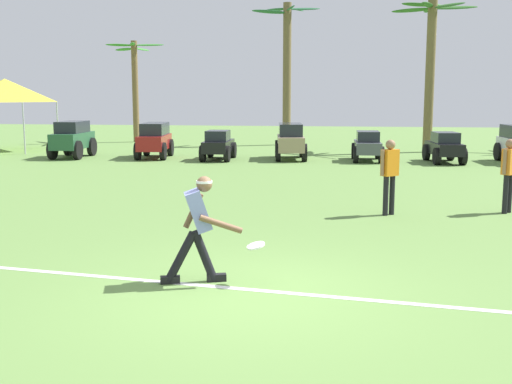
% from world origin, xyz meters
% --- Properties ---
extents(ground_plane, '(80.00, 80.00, 0.00)m').
position_xyz_m(ground_plane, '(0.00, 0.00, 0.00)').
color(ground_plane, '#5F8540').
extents(field_line_paint, '(25.20, 3.88, 0.01)m').
position_xyz_m(field_line_paint, '(0.00, 0.18, 0.00)').
color(field_line_paint, white).
rests_on(field_line_paint, ground_plane).
extents(frisbee_thrower, '(1.11, 0.47, 1.43)m').
position_xyz_m(frisbee_thrower, '(-0.73, 0.43, 0.80)').
color(frisbee_thrower, black).
rests_on(frisbee_thrower, ground_plane).
extents(frisbee_in_flight, '(0.34, 0.34, 0.09)m').
position_xyz_m(frisbee_in_flight, '(0.04, 0.45, 0.52)').
color(frisbee_in_flight, white).
extents(teammate_near_sideline, '(0.37, 0.42, 1.56)m').
position_xyz_m(teammate_near_sideline, '(4.61, 6.13, 0.94)').
color(teammate_near_sideline, black).
rests_on(teammate_near_sideline, ground_plane).
extents(teammate_midfield, '(0.42, 0.38, 1.56)m').
position_xyz_m(teammate_midfield, '(2.13, 5.59, 0.94)').
color(teammate_midfield, black).
rests_on(teammate_midfield, ground_plane).
extents(parked_car_slot_a, '(1.24, 2.38, 1.40)m').
position_xyz_m(parked_car_slot_a, '(-9.19, 15.96, 0.74)').
color(parked_car_slot_a, '#235133').
rests_on(parked_car_slot_a, ground_plane).
extents(parked_car_slot_b, '(1.37, 2.48, 1.34)m').
position_xyz_m(parked_car_slot_b, '(-6.00, 16.27, 0.72)').
color(parked_car_slot_b, maroon).
rests_on(parked_car_slot_b, ground_plane).
extents(parked_car_slot_c, '(1.12, 2.22, 1.10)m').
position_xyz_m(parked_car_slot_c, '(-3.43, 15.87, 0.56)').
color(parked_car_slot_c, black).
rests_on(parked_car_slot_c, ground_plane).
extents(parked_car_slot_d, '(1.39, 2.49, 1.34)m').
position_xyz_m(parked_car_slot_d, '(-0.76, 16.45, 0.72)').
color(parked_car_slot_d, '#998466').
rests_on(parked_car_slot_d, ground_plane).
extents(parked_car_slot_e, '(1.13, 2.22, 1.10)m').
position_xyz_m(parked_car_slot_e, '(2.10, 16.20, 0.56)').
color(parked_car_slot_e, '#474C51').
rests_on(parked_car_slot_e, ground_plane).
extents(parked_car_slot_f, '(1.31, 2.29, 1.10)m').
position_xyz_m(parked_car_slot_f, '(4.82, 15.96, 0.56)').
color(parked_car_slot_f, black).
rests_on(parked_car_slot_f, ground_plane).
extents(palm_tree_far_left, '(3.05, 3.34, 5.03)m').
position_xyz_m(palm_tree_far_left, '(-9.20, 23.85, 3.08)').
color(palm_tree_far_left, brown).
rests_on(palm_tree_far_left, ground_plane).
extents(palm_tree_left_of_centre, '(3.11, 3.17, 6.64)m').
position_xyz_m(palm_tree_left_of_centre, '(-1.48, 23.06, 3.72)').
color(palm_tree_left_of_centre, brown).
rests_on(palm_tree_left_of_centre, ground_plane).
extents(palm_tree_right_of_centre, '(3.40, 3.39, 6.36)m').
position_xyz_m(palm_tree_right_of_centre, '(4.74, 20.08, 3.72)').
color(palm_tree_right_of_centre, brown).
rests_on(palm_tree_right_of_centre, ground_plane).
extents(event_tent, '(3.31, 3.31, 3.08)m').
position_xyz_m(event_tent, '(-13.23, 18.49, 2.59)').
color(event_tent, '#B2B5BA').
rests_on(event_tent, ground_plane).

